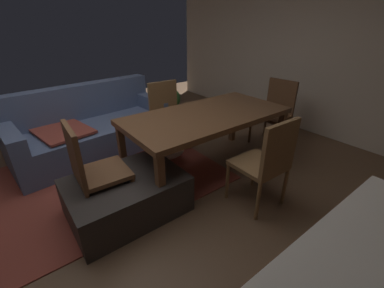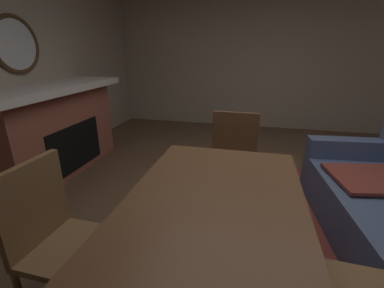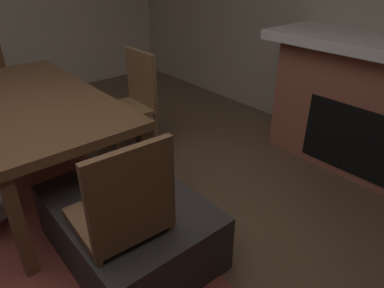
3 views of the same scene
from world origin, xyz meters
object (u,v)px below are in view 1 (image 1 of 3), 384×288
tv_remote (127,177)px  dining_chair_east (276,109)px  dining_chair_north (167,112)px  ottoman_coffee_table (127,195)px  potted_plant (172,100)px  dining_table (207,119)px  dining_chair_south (267,160)px  dining_chair_west (91,167)px  small_dog (165,150)px  couch (93,130)px

tv_remote → dining_chair_east: dining_chair_east is taller
dining_chair_north → dining_chair_east: size_ratio=1.00×
ottoman_coffee_table → tv_remote: size_ratio=6.53×
dining_chair_east → potted_plant: 2.10m
dining_table → dining_chair_south: bearing=-90.1°
dining_chair_west → dining_chair_north: 1.59m
tv_remote → dining_table: (1.08, 0.14, 0.28)m
dining_chair_east → dining_chair_south: bearing=-147.0°
dining_chair_east → potted_plant: size_ratio=1.92×
ottoman_coffee_table → dining_chair_north: dining_chair_north is taller
small_dog → tv_remote: bearing=-142.8°
dining_chair_north → dining_table: bearing=-90.3°
dining_table → small_dog: dining_table is taller
couch → dining_chair_west: bearing=-107.3°
small_dog → couch: bearing=123.0°
ottoman_coffee_table → tv_remote: 0.20m
dining_table → potted_plant: size_ratio=3.90×
dining_chair_south → potted_plant: size_ratio=1.92×
dining_table → tv_remote: bearing=-172.7°
couch → potted_plant: size_ratio=4.48×
dining_chair_west → small_dog: dining_chair_west is taller
dining_chair_south → dining_chair_west: bearing=147.0°
ottoman_coffee_table → couch: bearing=82.9°
dining_chair_west → potted_plant: 3.00m
couch → dining_chair_south: dining_chair_south is taller
dining_chair_west → dining_chair_east: bearing=0.0°
dining_chair_west → dining_chair_south: 1.59m
dining_chair_north → dining_chair_east: (1.33, -0.86, 0.00)m
small_dog → dining_chair_west: bearing=-156.6°
couch → dining_chair_west: size_ratio=2.34×
dining_chair_south → dining_chair_north: bearing=89.8°
dining_chair_west → dining_chair_east: (2.68, 0.00, 0.00)m
tv_remote → potted_plant: size_ratio=0.33×
dining_chair_north → ottoman_coffee_table: bearing=-138.0°
ottoman_coffee_table → small_dog: (0.79, 0.58, -0.00)m
ottoman_coffee_table → dining_chair_east: 2.47m
couch → dining_table: couch is taller
dining_table → dining_chair_north: dining_chair_north is taller
dining_table → dining_chair_north: size_ratio=2.04×
dining_chair_west → dining_chair_south: (1.34, -0.87, 0.00)m
dining_chair_south → small_dog: (-0.31, 1.31, -0.34)m
small_dog → dining_chair_south: bearing=-76.7°
tv_remote → dining_chair_east: (2.42, 0.14, 0.14)m
couch → small_dog: (0.60, -0.92, -0.13)m
potted_plant → tv_remote: bearing=-131.7°
ottoman_coffee_table → dining_table: (1.10, 0.13, 0.48)m
couch → dining_table: 1.69m
potted_plant → small_dog: 1.98m
tv_remote → dining_table: dining_table is taller
dining_table → small_dog: size_ratio=3.75×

